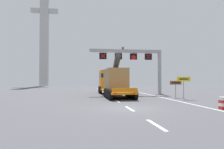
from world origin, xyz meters
TOP-DOWN VIEW (x-y plane):
  - ground at (0.00, 0.00)m, footprint 112.00×112.00m
  - lane_markings at (0.17, 13.71)m, footprint 0.20×42.02m
  - edge_line_right at (6.20, 12.00)m, footprint 0.20×63.00m
  - overhead_lane_gantry at (4.29, 14.13)m, footprint 10.77×0.90m
  - heavy_haul_truck_orange at (0.82, 13.55)m, footprint 3.21×14.10m
  - exit_sign_yellow at (7.85, 6.42)m, footprint 1.54×0.15m
  - tourist_info_sign_brown at (7.83, 8.43)m, footprint 1.44×0.15m
  - bridge_pylon_distant at (-16.34, 58.64)m, footprint 9.00×2.00m

SIDE VIEW (x-z plane):
  - ground at x=0.00m, z-range 0.00..0.00m
  - edge_line_right at x=6.20m, z-range 0.00..0.01m
  - lane_markings at x=0.17m, z-range 0.00..0.01m
  - tourist_info_sign_brown at x=7.83m, z-range 0.52..2.53m
  - exit_sign_yellow at x=7.85m, z-range 0.65..3.12m
  - heavy_haul_truck_orange at x=0.82m, z-range -0.66..4.64m
  - overhead_lane_gantry at x=4.29m, z-range 1.84..8.68m
  - bridge_pylon_distant at x=-16.34m, z-range 0.40..42.06m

